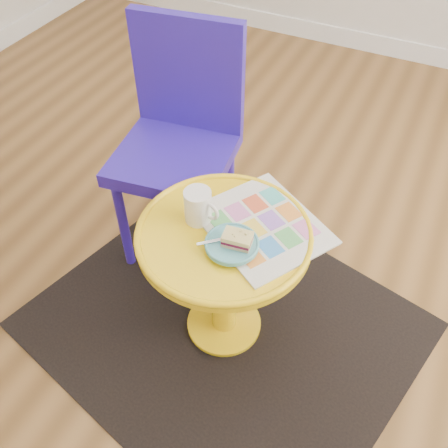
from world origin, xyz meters
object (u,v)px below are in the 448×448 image
at_px(chair, 180,133).
at_px(plate, 232,244).
at_px(newspaper, 262,225).
at_px(mug, 199,205).
at_px(side_table, 224,263).

bearing_deg(chair, plate, -53.48).
bearing_deg(newspaper, mug, -131.21).
xyz_separation_m(chair, newspaper, (0.45, -0.28, -0.02)).
distance_m(side_table, plate, 0.18).
relative_size(newspaper, mug, 3.09).
distance_m(chair, newspaper, 0.53).
distance_m(mug, plate, 0.16).
relative_size(side_table, mug, 4.47).
xyz_separation_m(chair, mug, (0.26, -0.34, 0.04)).
xyz_separation_m(side_table, plate, (0.05, -0.05, 0.16)).
relative_size(newspaper, plate, 2.34).
height_order(newspaper, plate, plate).
distance_m(side_table, chair, 0.54).
bearing_deg(side_table, chair, 134.57).
bearing_deg(side_table, mug, 168.36).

